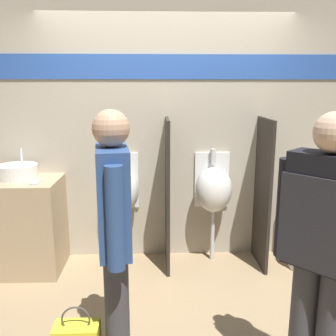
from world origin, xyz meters
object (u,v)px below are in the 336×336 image
object	(u,v)px
sink_basin	(18,172)
urinal_near_counter	(120,190)
cell_phone	(36,182)
urinal_far	(213,189)
toilet	(308,238)
person_with_lanyard	(114,232)
person_in_vest	(325,241)

from	to	relation	value
sink_basin	urinal_near_counter	world-z (taller)	sink_basin
cell_phone	urinal_far	world-z (taller)	urinal_far
sink_basin	urinal_near_counter	xyz separation A→B (m)	(0.98, 0.09, -0.22)
cell_phone	toilet	bearing A→B (deg)	2.10
urinal_far	person_with_lanyard	bearing A→B (deg)	-119.48
urinal_far	person_with_lanyard	distance (m)	1.74
cell_phone	person_with_lanyard	distance (m)	1.51
person_with_lanyard	toilet	bearing A→B (deg)	-61.69
toilet	person_in_vest	xyz separation A→B (m)	(-0.62, -1.62, 0.69)
sink_basin	person_in_vest	xyz separation A→B (m)	(2.25, -1.70, -0.01)
urinal_far	toilet	bearing A→B (deg)	-10.09
cell_phone	person_with_lanyard	xyz separation A→B (m)	(0.86, -1.24, -0.00)
person_in_vest	urinal_near_counter	bearing A→B (deg)	-7.76
toilet	person_with_lanyard	bearing A→B (deg)	-143.45
urinal_far	person_in_vest	size ratio (longest dim) A/B	0.70
toilet	person_with_lanyard	size ratio (longest dim) A/B	0.52
toilet	sink_basin	bearing A→B (deg)	178.43
sink_basin	cell_phone	distance (m)	0.29
cell_phone	person_in_vest	xyz separation A→B (m)	(2.03, -1.52, 0.05)
person_in_vest	cell_phone	bearing A→B (deg)	9.87
person_with_lanyard	urinal_near_counter	bearing A→B (deg)	-4.41
urinal_far	person_in_vest	distance (m)	1.83
cell_phone	urinal_far	bearing A→B (deg)	8.89
cell_phone	toilet	size ratio (longest dim) A/B	0.16
sink_basin	urinal_far	world-z (taller)	sink_basin
sink_basin	toilet	xyz separation A→B (m)	(2.88, -0.08, -0.70)
urinal_near_counter	person_with_lanyard	xyz separation A→B (m)	(0.10, -1.50, 0.16)
sink_basin	person_with_lanyard	world-z (taller)	person_with_lanyard
person_in_vest	person_with_lanyard	distance (m)	1.21
sink_basin	cell_phone	world-z (taller)	sink_basin
sink_basin	toilet	bearing A→B (deg)	-1.57
cell_phone	urinal_far	xyz separation A→B (m)	(1.71, 0.27, -0.16)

